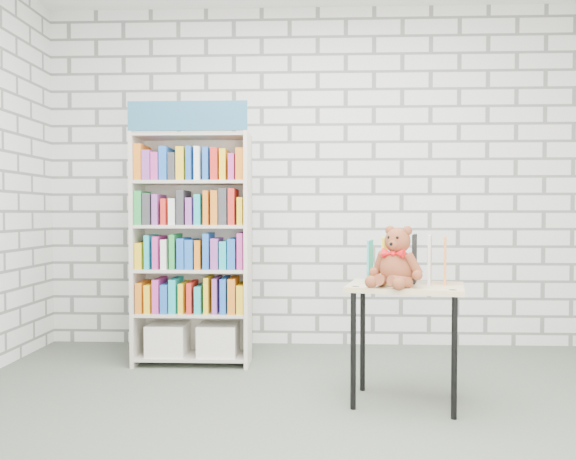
{
  "coord_description": "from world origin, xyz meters",
  "views": [
    {
      "loc": [
        -0.07,
        -2.69,
        1.1
      ],
      "look_at": [
        -0.21,
        0.95,
        0.99
      ],
      "focal_mm": 35.0,
      "sensor_mm": 36.0,
      "label": 1
    }
  ],
  "objects": [
    {
      "name": "ground",
      "position": [
        0.0,
        0.0,
        0.0
      ],
      "size": [
        4.5,
        4.5,
        0.0
      ],
      "primitive_type": "plane",
      "color": "#495144",
      "rests_on": "ground"
    },
    {
      "name": "room_shell",
      "position": [
        0.0,
        0.0,
        1.78
      ],
      "size": [
        4.52,
        4.02,
        2.81
      ],
      "color": "silver",
      "rests_on": "ground"
    },
    {
      "name": "bookshelf",
      "position": [
        -0.91,
        1.36,
        0.86
      ],
      "size": [
        0.84,
        0.32,
        1.88
      ],
      "color": "beige",
      "rests_on": "ground"
    },
    {
      "name": "display_table",
      "position": [
        0.48,
        0.53,
        0.59
      ],
      "size": [
        0.73,
        0.59,
        0.69
      ],
      "color": "tan",
      "rests_on": "ground"
    },
    {
      "name": "table_books",
      "position": [
        0.51,
        0.64,
        0.82
      ],
      "size": [
        0.48,
        0.3,
        0.27
      ],
      "color": "#2AA7B9",
      "rests_on": "display_table"
    },
    {
      "name": "teddy_bear",
      "position": [
        0.42,
        0.45,
        0.82
      ],
      "size": [
        0.33,
        0.32,
        0.34
      ],
      "color": "brown",
      "rests_on": "display_table"
    }
  ]
}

